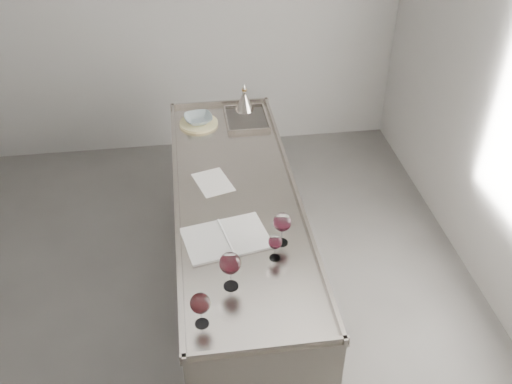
{
  "coord_description": "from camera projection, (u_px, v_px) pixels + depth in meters",
  "views": [
    {
      "loc": [
        0.23,
        -2.51,
        3.03
      ],
      "look_at": [
        0.61,
        0.2,
        1.02
      ],
      "focal_mm": 40.0,
      "sensor_mm": 36.0,
      "label": 1
    }
  ],
  "objects": [
    {
      "name": "room_shell",
      "position": [
        145.0,
        165.0,
        2.94
      ],
      "size": [
        4.54,
        5.04,
        2.84
      ],
      "color": "#514F4C",
      "rests_on": "ground"
    },
    {
      "name": "counter",
      "position": [
        238.0,
        251.0,
        3.79
      ],
      "size": [
        0.77,
        2.42,
        0.97
      ],
      "color": "gray",
      "rests_on": "ground"
    },
    {
      "name": "wine_glass_left",
      "position": [
        200.0,
        304.0,
        2.6
      ],
      "size": [
        0.1,
        0.1,
        0.19
      ],
      "rotation": [
        0.0,
        0.0,
        0.07
      ],
      "color": "white",
      "rests_on": "counter"
    },
    {
      "name": "wine_glass_middle",
      "position": [
        230.0,
        264.0,
        2.79
      ],
      "size": [
        0.11,
        0.11,
        0.22
      ],
      "rotation": [
        0.0,
        0.0,
        -0.01
      ],
      "color": "white",
      "rests_on": "counter"
    },
    {
      "name": "wine_glass_right",
      "position": [
        282.0,
        223.0,
        3.06
      ],
      "size": [
        0.1,
        0.1,
        0.2
      ],
      "rotation": [
        0.0,
        0.0,
        -0.14
      ],
      "color": "white",
      "rests_on": "counter"
    },
    {
      "name": "wine_glass_small",
      "position": [
        275.0,
        243.0,
        2.98
      ],
      "size": [
        0.08,
        0.08,
        0.15
      ],
      "rotation": [
        0.0,
        0.0,
        -0.13
      ],
      "color": "white",
      "rests_on": "counter"
    },
    {
      "name": "notebook",
      "position": [
        226.0,
        238.0,
        3.17
      ],
      "size": [
        0.51,
        0.41,
        0.02
      ],
      "rotation": [
        0.0,
        0.0,
        0.2
      ],
      "color": "white",
      "rests_on": "counter"
    },
    {
      "name": "loose_paper_top",
      "position": [
        213.0,
        182.0,
        3.61
      ],
      "size": [
        0.27,
        0.33,
        0.0
      ],
      "primitive_type": "cube",
      "rotation": [
        0.0,
        0.0,
        0.29
      ],
      "color": "silver",
      "rests_on": "counter"
    },
    {
      "name": "trivet",
      "position": [
        199.0,
        123.0,
        4.2
      ],
      "size": [
        0.35,
        0.35,
        0.02
      ],
      "primitive_type": "cylinder",
      "rotation": [
        0.0,
        0.0,
        0.27
      ],
      "color": "beige",
      "rests_on": "counter"
    },
    {
      "name": "ceramic_bowl",
      "position": [
        198.0,
        119.0,
        4.18
      ],
      "size": [
        0.23,
        0.23,
        0.05
      ],
      "primitive_type": "imported",
      "rotation": [
        0.0,
        0.0,
        0.15
      ],
      "color": "#8A9BA0",
      "rests_on": "trivet"
    },
    {
      "name": "wine_funnel",
      "position": [
        244.0,
        102.0,
        4.35
      ],
      "size": [
        0.15,
        0.15,
        0.22
      ],
      "rotation": [
        0.0,
        0.0,
        0.34
      ],
      "color": "#ACA299",
      "rests_on": "counter"
    }
  ]
}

